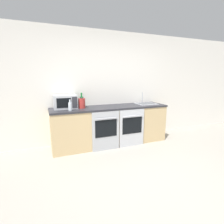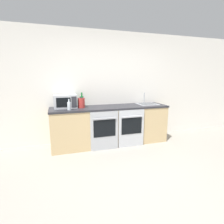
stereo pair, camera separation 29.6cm
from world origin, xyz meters
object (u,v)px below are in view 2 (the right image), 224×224
(bottle_green, at_px, (82,101))
(kettle, at_px, (81,103))
(oven_right, at_px, (131,128))
(microwave, at_px, (65,101))
(oven_left, at_px, (104,131))
(bottle_clear, at_px, (69,106))
(sink, at_px, (147,104))

(bottle_green, distance_m, kettle, 0.17)
(kettle, bearing_deg, oven_right, -19.16)
(oven_right, xyz_separation_m, bottle_green, (-1.00, 0.53, 0.58))
(oven_right, relative_size, microwave, 1.75)
(oven_left, xyz_separation_m, bottle_clear, (-0.69, 0.17, 0.54))
(oven_right, xyz_separation_m, sink, (0.57, 0.37, 0.47))
(oven_right, bearing_deg, kettle, 160.84)
(oven_right, distance_m, bottle_green, 1.27)
(kettle, bearing_deg, sink, 0.27)
(microwave, bearing_deg, sink, -2.65)
(oven_left, xyz_separation_m, microwave, (-0.75, 0.46, 0.60))
(microwave, bearing_deg, bottle_clear, -78.26)
(kettle, bearing_deg, bottle_clear, -145.53)
(oven_left, bearing_deg, oven_right, 0.00)
(oven_left, distance_m, kettle, 0.79)
(bottle_clear, distance_m, kettle, 0.33)
(oven_left, xyz_separation_m, bottle_green, (-0.38, 0.53, 0.58))
(oven_left, height_order, microwave, microwave)
(bottle_green, distance_m, sink, 1.59)
(microwave, xyz_separation_m, bottle_green, (0.37, 0.07, -0.02))
(oven_left, distance_m, microwave, 1.07)
(bottle_green, bearing_deg, microwave, -169.13)
(bottle_green, relative_size, kettle, 1.41)
(oven_left, height_order, sink, sink)
(sink, bearing_deg, bottle_clear, -174.04)
(oven_right, bearing_deg, sink, 32.74)
(microwave, height_order, bottle_green, bottle_green)
(microwave, distance_m, kettle, 0.35)
(bottle_clear, height_order, kettle, kettle)
(bottle_clear, relative_size, kettle, 0.99)
(microwave, bearing_deg, bottle_green, 10.87)
(bottle_clear, height_order, bottle_green, bottle_green)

